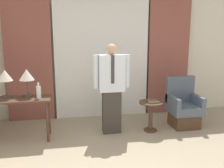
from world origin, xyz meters
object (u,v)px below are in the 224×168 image
object	(u,v)px
bottle_by_lamp	(39,92)
table_lamp_left	(5,77)
book	(153,101)
person	(112,86)
side_table	(151,111)
armchair	(183,109)
desk	(17,106)
table_lamp_right	(27,76)

from	to	relation	value
bottle_by_lamp	table_lamp_left	bearing A→B (deg)	163.56
book	person	bearing A→B (deg)	173.84
person	side_table	xyz separation A→B (m)	(0.72, -0.06, -0.49)
table_lamp_left	armchair	size ratio (longest dim) A/B	0.50
desk	bottle_by_lamp	distance (m)	0.45
armchair	desk	bearing A→B (deg)	-177.78
desk	book	distance (m)	2.35
table_lamp_left	bottle_by_lamp	bearing A→B (deg)	-16.44
person	armchair	world-z (taller)	person
desk	table_lamp_right	size ratio (longest dim) A/B	2.32
table_lamp_left	armchair	distance (m)	3.31
desk	armchair	bearing A→B (deg)	2.22
table_lamp_left	side_table	size ratio (longest dim) A/B	0.85
table_lamp_right	bottle_by_lamp	xyz separation A→B (m)	(0.20, -0.16, -0.25)
table_lamp_left	table_lamp_right	xyz separation A→B (m)	(0.35, 0.00, 0.00)
armchair	book	size ratio (longest dim) A/B	4.20
table_lamp_left	side_table	bearing A→B (deg)	-2.39
bottle_by_lamp	desk	bearing A→B (deg)	168.67
table_lamp_left	book	world-z (taller)	table_lamp_left
table_lamp_right	desk	bearing A→B (deg)	-153.57
book	desk	bearing A→B (deg)	179.00
table_lamp_left	table_lamp_right	world-z (taller)	same
bottle_by_lamp	person	xyz separation A→B (m)	(1.24, 0.11, 0.03)
book	bottle_by_lamp	bearing A→B (deg)	-179.05
person	table_lamp_left	bearing A→B (deg)	178.50
side_table	book	distance (m)	0.20
bottle_by_lamp	side_table	bearing A→B (deg)	1.60
armchair	person	bearing A→B (deg)	-176.87
desk	table_lamp_left	world-z (taller)	table_lamp_left
table_lamp_left	bottle_by_lamp	size ratio (longest dim) A/B	1.76
table_lamp_right	armchair	bearing A→B (deg)	0.64
person	book	world-z (taller)	person
table_lamp_right	bottle_by_lamp	world-z (taller)	table_lamp_right
table_lamp_left	desk	bearing A→B (deg)	-26.43
desk	book	size ratio (longest dim) A/B	4.85
desk	bottle_by_lamp	world-z (taller)	bottle_by_lamp
desk	side_table	size ratio (longest dim) A/B	1.96
side_table	book	xyz separation A→B (m)	(0.02, -0.02, 0.20)
person	book	distance (m)	0.80
desk	table_lamp_left	xyz separation A→B (m)	(-0.17, 0.09, 0.49)
person	armchair	bearing A→B (deg)	3.13
book	table_lamp_right	bearing A→B (deg)	176.67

